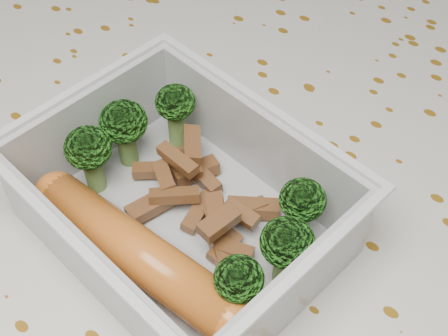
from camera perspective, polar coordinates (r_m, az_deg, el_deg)
The scene contains 6 objects.
dining_table at distance 0.50m, azimuth -1.06°, elevation -8.61°, with size 1.40×0.90×0.75m.
tablecloth at distance 0.45m, azimuth -1.15°, elevation -5.26°, with size 1.46×0.96×0.19m.
lunch_container at distance 0.38m, azimuth -3.86°, elevation -3.99°, with size 0.21×0.17×0.07m.
broccoli_florets at distance 0.38m, azimuth -2.82°, elevation -1.07°, with size 0.17×0.11×0.05m.
meat_pile at distance 0.40m, azimuth -2.03°, elevation -2.66°, with size 0.11×0.08×0.03m.
sausage at distance 0.37m, azimuth -7.91°, elevation -7.67°, with size 0.17×0.03×0.03m.
Camera 1 is at (0.17, -0.20, 1.09)m, focal length 50.00 mm.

